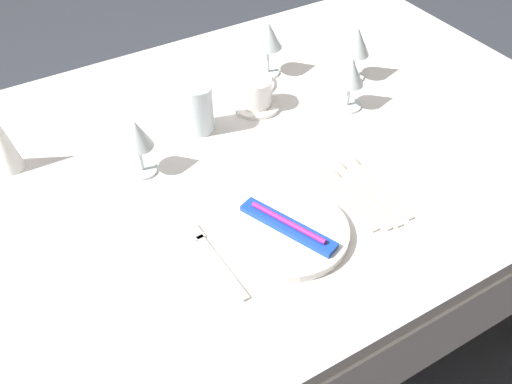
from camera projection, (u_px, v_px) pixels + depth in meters
name	position (u px, v px, depth m)	size (l,w,h in m)	color
ground_plane	(234.00, 342.00, 1.83)	(6.00, 6.00, 0.00)	#383D47
dining_table	(227.00, 185.00, 1.39)	(1.80, 1.11, 0.74)	white
dinner_plate	(288.00, 232.00, 1.15)	(0.24, 0.24, 0.02)	white
toothbrush_package	(288.00, 226.00, 1.14)	(0.11, 0.21, 0.02)	blue
fork_outer	(215.00, 257.00, 1.11)	(0.02, 0.21, 0.00)	beige
dinner_knife	(344.00, 200.00, 1.23)	(0.02, 0.22, 0.00)	beige
spoon_soup	(350.00, 191.00, 1.25)	(0.03, 0.21, 0.01)	beige
spoon_dessert	(357.00, 184.00, 1.26)	(0.03, 0.23, 0.01)	beige
spoon_tea	(370.00, 179.00, 1.28)	(0.03, 0.22, 0.01)	beige
saucer_left	(256.00, 105.00, 1.48)	(0.12, 0.12, 0.01)	white
coffee_cup_left	(257.00, 92.00, 1.45)	(0.10, 0.08, 0.07)	white
wine_glass_centre	(268.00, 37.00, 1.53)	(0.08, 0.08, 0.15)	silver
wine_glass_left	(137.00, 137.00, 1.23)	(0.07, 0.07, 0.14)	silver
wine_glass_right	(356.00, 43.00, 1.51)	(0.07, 0.07, 0.15)	silver
wine_glass_far	(351.00, 74.00, 1.42)	(0.07, 0.07, 0.14)	silver
drink_tumbler	(199.00, 111.00, 1.38)	(0.07, 0.07, 0.12)	silver
napkin_folded	(2.00, 141.00, 1.26)	(0.06, 0.06, 0.15)	white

